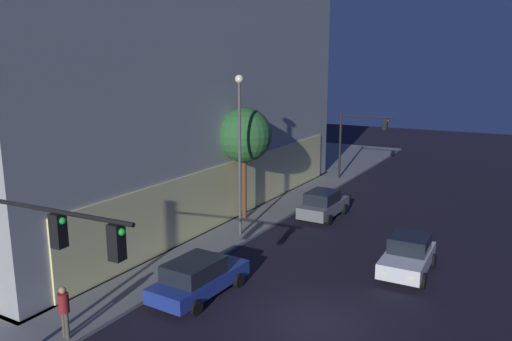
{
  "coord_description": "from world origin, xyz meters",
  "views": [
    {
      "loc": [
        -15.27,
        -6.23,
        9.13
      ],
      "look_at": [
        6.22,
        5.97,
        3.91
      ],
      "focal_mm": 34.59,
      "sensor_mm": 36.0,
      "label": 1
    }
  ],
  "objects_px": {
    "traffic_light_near_corner": "(37,251)",
    "sidewalk_tree": "(244,135)",
    "pedestrian_waiting": "(64,308)",
    "car_white": "(408,255)",
    "car_grey": "(323,204)",
    "car_blue": "(198,277)",
    "modern_building": "(104,44)",
    "traffic_light_far_corner": "(358,134)",
    "street_lamp_sidewalk": "(240,138)"
  },
  "relations": [
    {
      "from": "traffic_light_far_corner",
      "to": "car_grey",
      "type": "xyz_separation_m",
      "value": [
        -10.46,
        -1.39,
        -3.03
      ]
    },
    {
      "from": "traffic_light_far_corner",
      "to": "car_grey",
      "type": "distance_m",
      "value": 10.98
    },
    {
      "from": "modern_building",
      "to": "traffic_light_far_corner",
      "type": "distance_m",
      "value": 20.09
    },
    {
      "from": "traffic_light_near_corner",
      "to": "street_lamp_sidewalk",
      "type": "xyz_separation_m",
      "value": [
        14.07,
        2.32,
        1.11
      ]
    },
    {
      "from": "traffic_light_far_corner",
      "to": "modern_building",
      "type": "bearing_deg",
      "value": 134.53
    },
    {
      "from": "car_blue",
      "to": "car_white",
      "type": "height_order",
      "value": "car_white"
    },
    {
      "from": "sidewalk_tree",
      "to": "car_blue",
      "type": "relative_size",
      "value": 1.44
    },
    {
      "from": "traffic_light_far_corner",
      "to": "car_white",
      "type": "distance_m",
      "value": 18.36
    },
    {
      "from": "traffic_light_far_corner",
      "to": "traffic_light_near_corner",
      "type": "bearing_deg",
      "value": -177.91
    },
    {
      "from": "traffic_light_far_corner",
      "to": "sidewalk_tree",
      "type": "distance_m",
      "value": 13.64
    },
    {
      "from": "car_white",
      "to": "street_lamp_sidewalk",
      "type": "bearing_deg",
      "value": 87.57
    },
    {
      "from": "traffic_light_far_corner",
      "to": "car_blue",
      "type": "distance_m",
      "value": 23.05
    },
    {
      "from": "car_white",
      "to": "car_grey",
      "type": "distance_m",
      "value": 8.71
    },
    {
      "from": "modern_building",
      "to": "pedestrian_waiting",
      "type": "bearing_deg",
      "value": -139.06
    },
    {
      "from": "pedestrian_waiting",
      "to": "car_blue",
      "type": "relative_size",
      "value": 0.4
    },
    {
      "from": "pedestrian_waiting",
      "to": "car_white",
      "type": "height_order",
      "value": "pedestrian_waiting"
    },
    {
      "from": "modern_building",
      "to": "traffic_light_near_corner",
      "type": "bearing_deg",
      "value": -138.94
    },
    {
      "from": "sidewalk_tree",
      "to": "street_lamp_sidewalk",
      "type": "bearing_deg",
      "value": -153.82
    },
    {
      "from": "sidewalk_tree",
      "to": "traffic_light_near_corner",
      "type": "bearing_deg",
      "value": -167.82
    },
    {
      "from": "modern_building",
      "to": "traffic_light_far_corner",
      "type": "xyz_separation_m",
      "value": [
        13.27,
        -13.49,
        -6.75
      ]
    },
    {
      "from": "pedestrian_waiting",
      "to": "sidewalk_tree",
      "type": "bearing_deg",
      "value": 6.46
    },
    {
      "from": "street_lamp_sidewalk",
      "to": "pedestrian_waiting",
      "type": "distance_m",
      "value": 12.61
    },
    {
      "from": "traffic_light_far_corner",
      "to": "car_blue",
      "type": "height_order",
      "value": "traffic_light_far_corner"
    },
    {
      "from": "traffic_light_near_corner",
      "to": "traffic_light_far_corner",
      "type": "bearing_deg",
      "value": 2.09
    },
    {
      "from": "sidewalk_tree",
      "to": "car_grey",
      "type": "distance_m",
      "value": 6.51
    },
    {
      "from": "sidewalk_tree",
      "to": "pedestrian_waiting",
      "type": "relative_size",
      "value": 3.62
    },
    {
      "from": "modern_building",
      "to": "car_grey",
      "type": "bearing_deg",
      "value": -79.32
    },
    {
      "from": "car_white",
      "to": "car_grey",
      "type": "bearing_deg",
      "value": 47.62
    },
    {
      "from": "traffic_light_near_corner",
      "to": "car_grey",
      "type": "height_order",
      "value": "traffic_light_near_corner"
    },
    {
      "from": "sidewalk_tree",
      "to": "car_grey",
      "type": "relative_size",
      "value": 1.57
    },
    {
      "from": "sidewalk_tree",
      "to": "car_white",
      "type": "height_order",
      "value": "sidewalk_tree"
    },
    {
      "from": "pedestrian_waiting",
      "to": "car_white",
      "type": "xyz_separation_m",
      "value": [
        11.49,
        -8.69,
        -0.41
      ]
    },
    {
      "from": "sidewalk_tree",
      "to": "car_grey",
      "type": "xyz_separation_m",
      "value": [
        2.88,
        -3.9,
        -4.35
      ]
    },
    {
      "from": "traffic_light_near_corner",
      "to": "sidewalk_tree",
      "type": "xyz_separation_m",
      "value": [
        16.67,
        3.6,
        0.84
      ]
    },
    {
      "from": "pedestrian_waiting",
      "to": "car_blue",
      "type": "distance_m",
      "value": 5.35
    },
    {
      "from": "traffic_light_far_corner",
      "to": "car_white",
      "type": "bearing_deg",
      "value": -154.39
    },
    {
      "from": "traffic_light_far_corner",
      "to": "car_grey",
      "type": "height_order",
      "value": "traffic_light_far_corner"
    },
    {
      "from": "modern_building",
      "to": "car_white",
      "type": "distance_m",
      "value": 23.65
    },
    {
      "from": "street_lamp_sidewalk",
      "to": "pedestrian_waiting",
      "type": "height_order",
      "value": "street_lamp_sidewalk"
    },
    {
      "from": "street_lamp_sidewalk",
      "to": "car_grey",
      "type": "distance_m",
      "value": 7.63
    },
    {
      "from": "traffic_light_far_corner",
      "to": "pedestrian_waiting",
      "type": "bearing_deg",
      "value": 178.22
    },
    {
      "from": "car_blue",
      "to": "street_lamp_sidewalk",
      "type": "bearing_deg",
      "value": 17.76
    },
    {
      "from": "modern_building",
      "to": "car_grey",
      "type": "xyz_separation_m",
      "value": [
        2.81,
        -14.88,
        -9.77
      ]
    },
    {
      "from": "modern_building",
      "to": "car_blue",
      "type": "bearing_deg",
      "value": -123.44
    },
    {
      "from": "traffic_light_near_corner",
      "to": "car_white",
      "type": "distance_m",
      "value": 15.65
    },
    {
      "from": "traffic_light_near_corner",
      "to": "traffic_light_far_corner",
      "type": "xyz_separation_m",
      "value": [
        30.01,
        1.1,
        -0.48
      ]
    },
    {
      "from": "traffic_light_far_corner",
      "to": "car_white",
      "type": "xyz_separation_m",
      "value": [
        -16.33,
        -7.83,
        -3.04
      ]
    },
    {
      "from": "modern_building",
      "to": "car_white",
      "type": "height_order",
      "value": "modern_building"
    },
    {
      "from": "car_blue",
      "to": "car_grey",
      "type": "distance_m",
      "value": 12.37
    },
    {
      "from": "traffic_light_far_corner",
      "to": "pedestrian_waiting",
      "type": "relative_size",
      "value": 2.99
    }
  ]
}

